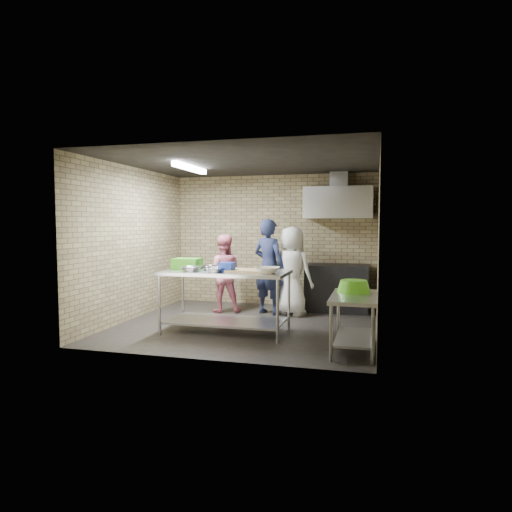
# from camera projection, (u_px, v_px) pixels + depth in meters

# --- Properties ---
(floor) EXTENTS (4.20, 4.20, 0.00)m
(floor) POSITION_uv_depth(u_px,v_px,m) (247.00, 325.00, 7.59)
(floor) COLOR black
(floor) RESTS_ON ground
(ceiling) EXTENTS (4.20, 4.20, 0.00)m
(ceiling) POSITION_uv_depth(u_px,v_px,m) (247.00, 162.00, 7.40)
(ceiling) COLOR black
(ceiling) RESTS_ON ground
(back_wall) EXTENTS (4.20, 0.06, 2.70)m
(back_wall) POSITION_uv_depth(u_px,v_px,m) (274.00, 240.00, 9.42)
(back_wall) COLOR #9C8E61
(back_wall) RESTS_ON ground
(front_wall) EXTENTS (4.20, 0.06, 2.70)m
(front_wall) POSITION_uv_depth(u_px,v_px,m) (202.00, 252.00, 5.56)
(front_wall) COLOR #9C8E61
(front_wall) RESTS_ON ground
(left_wall) EXTENTS (0.06, 4.00, 2.70)m
(left_wall) POSITION_uv_depth(u_px,v_px,m) (134.00, 243.00, 8.03)
(left_wall) COLOR #9C8E61
(left_wall) RESTS_ON ground
(right_wall) EXTENTS (0.06, 4.00, 2.70)m
(right_wall) POSITION_uv_depth(u_px,v_px,m) (378.00, 246.00, 6.95)
(right_wall) COLOR #9C8E61
(right_wall) RESTS_ON ground
(prep_table) EXTENTS (1.94, 0.97, 0.97)m
(prep_table) POSITION_uv_depth(u_px,v_px,m) (226.00, 302.00, 7.05)
(prep_table) COLOR silver
(prep_table) RESTS_ON floor
(side_counter) EXTENTS (0.60, 1.20, 0.75)m
(side_counter) POSITION_uv_depth(u_px,v_px,m) (354.00, 323.00, 6.04)
(side_counter) COLOR silver
(side_counter) RESTS_ON floor
(stove) EXTENTS (1.20, 0.70, 0.90)m
(stove) POSITION_uv_depth(u_px,v_px,m) (337.00, 288.00, 8.80)
(stove) COLOR black
(stove) RESTS_ON floor
(range_hood) EXTENTS (1.30, 0.60, 0.60)m
(range_hood) POSITION_uv_depth(u_px,v_px,m) (338.00, 203.00, 8.73)
(range_hood) COLOR silver
(range_hood) RESTS_ON back_wall
(hood_duct) EXTENTS (0.35, 0.30, 0.30)m
(hood_duct) POSITION_uv_depth(u_px,v_px,m) (339.00, 180.00, 8.84)
(hood_duct) COLOR #A5A8AD
(hood_duct) RESTS_ON back_wall
(wall_shelf) EXTENTS (0.80, 0.20, 0.04)m
(wall_shelf) POSITION_uv_depth(u_px,v_px,m) (355.00, 212.00, 8.85)
(wall_shelf) COLOR #3F2B19
(wall_shelf) RESTS_ON back_wall
(fluorescent_fixture) EXTENTS (0.10, 1.25, 0.08)m
(fluorescent_fixture) POSITION_uv_depth(u_px,v_px,m) (190.00, 168.00, 7.66)
(fluorescent_fixture) COLOR white
(fluorescent_fixture) RESTS_ON ceiling
(green_crate) EXTENTS (0.43, 0.32, 0.17)m
(green_crate) POSITION_uv_depth(u_px,v_px,m) (187.00, 264.00, 7.31)
(green_crate) COLOR green
(green_crate) RESTS_ON prep_table
(blue_tub) EXTENTS (0.22, 0.22, 0.14)m
(blue_tub) POSITION_uv_depth(u_px,v_px,m) (227.00, 267.00, 6.90)
(blue_tub) COLOR #1836B6
(blue_tub) RESTS_ON prep_table
(cutting_board) EXTENTS (0.59, 0.45, 0.03)m
(cutting_board) POSITION_uv_depth(u_px,v_px,m) (247.00, 271.00, 6.91)
(cutting_board) COLOR #D5BA7B
(cutting_board) RESTS_ON prep_table
(mixing_bowl_a) EXTENTS (0.31, 0.31, 0.07)m
(mixing_bowl_a) POSITION_uv_depth(u_px,v_px,m) (191.00, 269.00, 6.95)
(mixing_bowl_a) COLOR silver
(mixing_bowl_a) RESTS_ON prep_table
(mixing_bowl_b) EXTENTS (0.24, 0.24, 0.07)m
(mixing_bowl_b) POSITION_uv_depth(u_px,v_px,m) (209.00, 268.00, 7.14)
(mixing_bowl_b) COLOR #B0B3B7
(mixing_bowl_b) RESTS_ON prep_table
(mixing_bowl_c) EXTENTS (0.29, 0.29, 0.07)m
(mixing_bowl_c) POSITION_uv_depth(u_px,v_px,m) (215.00, 270.00, 6.83)
(mixing_bowl_c) COLOR silver
(mixing_bowl_c) RESTS_ON prep_table
(ceramic_bowl) EXTENTS (0.38, 0.38, 0.09)m
(ceramic_bowl) POSITION_uv_depth(u_px,v_px,m) (267.00, 270.00, 6.69)
(ceramic_bowl) COLOR beige
(ceramic_bowl) RESTS_ON prep_table
(green_basin) EXTENTS (0.46, 0.46, 0.17)m
(green_basin) POSITION_uv_depth(u_px,v_px,m) (354.00, 286.00, 6.25)
(green_basin) COLOR #59C626
(green_basin) RESTS_ON side_counter
(bottle_red) EXTENTS (0.07, 0.07, 0.18)m
(bottle_red) POSITION_uv_depth(u_px,v_px,m) (342.00, 207.00, 8.91)
(bottle_red) COLOR #B22619
(bottle_red) RESTS_ON wall_shelf
(bottle_green) EXTENTS (0.06, 0.06, 0.15)m
(bottle_green) POSITION_uv_depth(u_px,v_px,m) (363.00, 207.00, 8.80)
(bottle_green) COLOR green
(bottle_green) RESTS_ON wall_shelf
(man_navy) EXTENTS (0.77, 0.65, 1.79)m
(man_navy) POSITION_uv_depth(u_px,v_px,m) (269.00, 267.00, 8.47)
(man_navy) COLOR #151735
(man_navy) RESTS_ON floor
(woman_pink) EXTENTS (0.86, 0.76, 1.49)m
(woman_pink) POSITION_uv_depth(u_px,v_px,m) (223.00, 273.00, 8.68)
(woman_pink) COLOR pink
(woman_pink) RESTS_ON floor
(woman_white) EXTENTS (0.93, 0.77, 1.64)m
(woman_white) POSITION_uv_depth(u_px,v_px,m) (292.00, 271.00, 8.39)
(woman_white) COLOR silver
(woman_white) RESTS_ON floor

